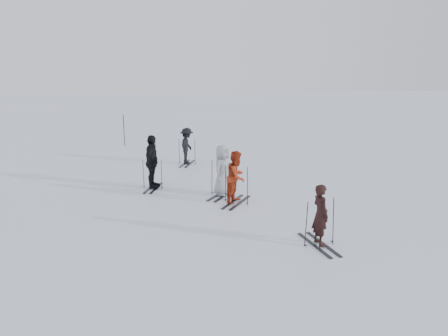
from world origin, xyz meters
name	(u,v)px	position (x,y,z in m)	size (l,w,h in m)	color
ground	(227,205)	(0.00, 0.00, 0.00)	(120.00, 120.00, 0.00)	silver
skier_near_dark	(320,216)	(2.02, -3.50, 0.79)	(0.57, 0.38, 1.58)	black
skier_red	(236,178)	(0.34, 0.18, 0.86)	(0.84, 0.65, 1.72)	maroon
skier_grey	(222,171)	(-0.06, 1.08, 0.88)	(0.86, 0.56, 1.77)	#989CA1
skier_uphill_left	(152,163)	(-2.55, 2.18, 0.98)	(1.15, 0.48, 1.97)	black
skier_uphill_far	(187,146)	(-1.24, 6.16, 0.82)	(1.07, 0.61, 1.65)	black
skis_near_dark	(320,222)	(2.02, -3.50, 0.63)	(0.91, 1.72, 1.25)	black
skis_red	(236,184)	(0.34, 0.18, 0.64)	(0.93, 1.76, 1.28)	black
skis_grey	(222,177)	(-0.06, 1.08, 0.65)	(0.94, 1.77, 1.29)	black
skis_uphill_left	(152,174)	(-2.55, 2.18, 0.56)	(0.82, 1.54, 1.13)	black
skis_uphill_far	(187,151)	(-1.24, 6.16, 0.61)	(0.89, 1.68, 1.22)	black
piste_marker	(124,130)	(-4.73, 11.22, 0.88)	(0.04, 0.04, 1.77)	black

